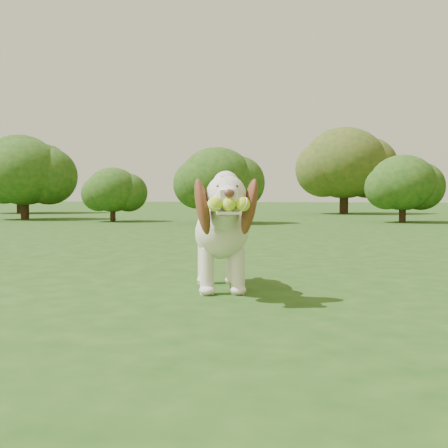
# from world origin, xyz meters

# --- Properties ---
(ground) EXTENTS (80.00, 80.00, 0.00)m
(ground) POSITION_xyz_m (0.00, 0.00, 0.00)
(ground) COLOR #1B4213
(ground) RESTS_ON ground
(dog) EXTENTS (0.55, 1.06, 0.70)m
(dog) POSITION_xyz_m (-0.53, 0.11, 0.37)
(dog) COLOR silver
(dog) RESTS_ON ground
(shrub_a) EXTENTS (1.10, 1.10, 1.14)m
(shrub_a) POSITION_xyz_m (-4.55, 8.03, 0.67)
(shrub_a) COLOR #382314
(shrub_a) RESTS_ON ground
(shrub_e) EXTENTS (1.79, 1.79, 1.86)m
(shrub_e) POSITION_xyz_m (-6.92, 8.56, 1.09)
(shrub_e) COLOR #382314
(shrub_e) RESTS_ON ground
(shrub_g) EXTENTS (2.32, 2.32, 2.40)m
(shrub_g) POSITION_xyz_m (-9.48, 12.55, 1.41)
(shrub_g) COLOR #382314
(shrub_g) RESTS_ON ground
(shrub_b) EXTENTS (1.45, 1.45, 1.51)m
(shrub_b) POSITION_xyz_m (-2.23, 7.73, 0.89)
(shrub_b) COLOR #382314
(shrub_b) RESTS_ON ground
(shrub_i) EXTENTS (2.47, 2.47, 2.56)m
(shrub_i) POSITION_xyz_m (0.28, 13.93, 1.51)
(shrub_i) COLOR #382314
(shrub_i) RESTS_ON ground
(shrub_c) EXTENTS (1.34, 1.34, 1.39)m
(shrub_c) POSITION_xyz_m (1.42, 8.88, 0.81)
(shrub_c) COLOR #382314
(shrub_c) RESTS_ON ground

